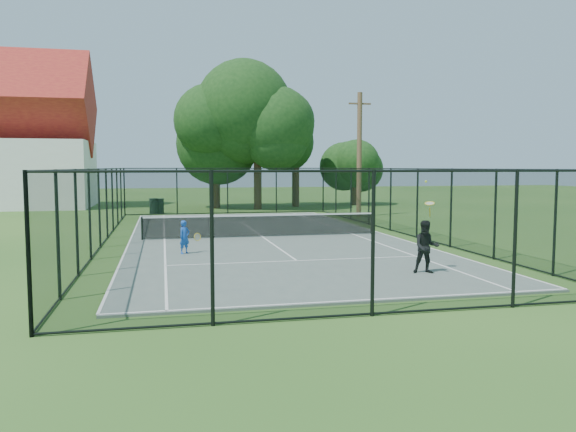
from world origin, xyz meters
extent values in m
plane|color=#294F1B|center=(0.00, 0.00, 0.00)|extent=(120.00, 120.00, 0.00)
cube|color=#54635D|center=(0.00, 0.00, 0.03)|extent=(11.00, 24.00, 0.06)
cylinder|color=black|center=(-5.00, 0.00, 0.53)|extent=(0.08, 0.08, 0.95)
cylinder|color=black|center=(5.00, 0.00, 0.53)|extent=(0.08, 0.08, 0.95)
cube|color=black|center=(0.00, 0.00, 0.53)|extent=(10.00, 0.03, 0.88)
cube|color=white|center=(0.00, 0.00, 0.98)|extent=(10.00, 0.05, 0.06)
cylinder|color=#332114|center=(-0.28, 17.97, 1.70)|extent=(0.56, 0.56, 3.39)
sphere|color=black|center=(-0.28, 17.97, 4.92)|extent=(6.12, 6.12, 6.12)
cylinder|color=#332114|center=(2.54, 16.25, 1.90)|extent=(0.56, 0.56, 3.81)
sphere|color=black|center=(2.54, 16.25, 5.51)|extent=(6.82, 6.82, 6.82)
cylinder|color=#332114|center=(5.90, 18.56, 1.80)|extent=(0.56, 0.56, 3.59)
sphere|color=black|center=(5.90, 18.56, 5.02)|extent=(5.71, 5.71, 5.71)
cylinder|color=#332114|center=(10.94, 19.16, 1.16)|extent=(0.56, 0.56, 2.32)
sphere|color=black|center=(10.94, 19.16, 3.33)|extent=(4.05, 4.05, 4.05)
cylinder|color=black|center=(-4.74, 13.87, 0.48)|extent=(0.54, 0.54, 0.97)
cylinder|color=black|center=(-4.74, 13.87, 0.99)|extent=(0.58, 0.58, 0.05)
cylinder|color=black|center=(-4.36, 14.11, 0.47)|extent=(0.54, 0.54, 0.94)
cylinder|color=black|center=(-4.36, 14.11, 0.96)|extent=(0.58, 0.58, 0.05)
cylinder|color=#4C3823|center=(7.62, 9.00, 3.78)|extent=(0.30, 0.30, 7.55)
cube|color=#4C3823|center=(7.62, 9.00, 6.87)|extent=(1.40, 0.10, 0.10)
imported|color=blue|center=(-3.44, -4.09, 0.64)|extent=(0.50, 0.48, 1.15)
torus|color=gold|center=(-2.99, -3.94, 0.61)|extent=(0.27, 0.18, 0.29)
cylinder|color=silver|center=(-2.99, -3.94, 0.61)|extent=(0.23, 0.15, 0.25)
imported|color=black|center=(3.07, -9.21, 0.81)|extent=(0.86, 0.75, 1.49)
torus|color=gold|center=(3.32, -8.86, 2.01)|extent=(0.30, 0.28, 0.14)
cylinder|color=silver|center=(3.32, -8.86, 2.01)|extent=(0.26, 0.24, 0.11)
sphere|color=#CCE526|center=(3.33, -8.60, 2.63)|extent=(0.07, 0.07, 0.07)
camera|label=1|loc=(-4.15, -23.63, 3.05)|focal=35.00mm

